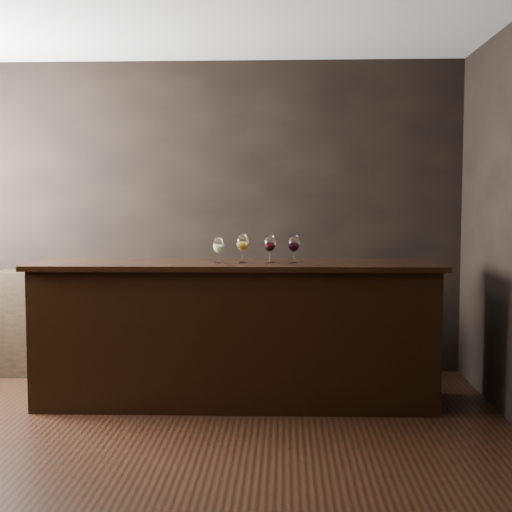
{
  "coord_description": "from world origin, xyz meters",
  "views": [
    {
      "loc": [
        0.92,
        -4.2,
        1.55
      ],
      "look_at": [
        0.7,
        1.14,
        1.13
      ],
      "focal_mm": 50.0,
      "sensor_mm": 36.0,
      "label": 1
    }
  ],
  "objects_px": {
    "glass_red_a": "(270,244)",
    "bar_counter": "(235,336)",
    "glass_amber": "(242,243)",
    "glass_red_b": "(294,244)",
    "glass_white": "(218,246)",
    "back_bar_shelf": "(139,323)"
  },
  "relations": [
    {
      "from": "back_bar_shelf",
      "to": "glass_red_b",
      "type": "bearing_deg",
      "value": -33.05
    },
    {
      "from": "back_bar_shelf",
      "to": "glass_amber",
      "type": "bearing_deg",
      "value": -42.23
    },
    {
      "from": "glass_amber",
      "to": "glass_red_b",
      "type": "xyz_separation_m",
      "value": [
        0.39,
        -0.0,
        -0.01
      ]
    },
    {
      "from": "bar_counter",
      "to": "glass_red_b",
      "type": "xyz_separation_m",
      "value": [
        0.44,
        0.0,
        0.7
      ]
    },
    {
      "from": "back_bar_shelf",
      "to": "glass_white",
      "type": "xyz_separation_m",
      "value": [
        0.79,
        -0.91,
        0.75
      ]
    },
    {
      "from": "glass_red_a",
      "to": "glass_amber",
      "type": "bearing_deg",
      "value": 178.05
    },
    {
      "from": "glass_amber",
      "to": "glass_red_b",
      "type": "bearing_deg",
      "value": -0.31
    },
    {
      "from": "bar_counter",
      "to": "glass_red_a",
      "type": "relative_size",
      "value": 14.26
    },
    {
      "from": "glass_amber",
      "to": "glass_red_a",
      "type": "distance_m",
      "value": 0.21
    },
    {
      "from": "glass_red_a",
      "to": "glass_red_b",
      "type": "xyz_separation_m",
      "value": [
        0.18,
        0.0,
        0.0
      ]
    },
    {
      "from": "bar_counter",
      "to": "glass_amber",
      "type": "bearing_deg",
      "value": 2.64
    },
    {
      "from": "bar_counter",
      "to": "glass_red_b",
      "type": "bearing_deg",
      "value": -0.49
    },
    {
      "from": "glass_white",
      "to": "glass_red_a",
      "type": "height_order",
      "value": "glass_red_a"
    },
    {
      "from": "glass_white",
      "to": "glass_red_a",
      "type": "distance_m",
      "value": 0.39
    },
    {
      "from": "back_bar_shelf",
      "to": "glass_red_a",
      "type": "height_order",
      "value": "glass_red_a"
    },
    {
      "from": "glass_amber",
      "to": "glass_red_a",
      "type": "xyz_separation_m",
      "value": [
        0.21,
        -0.01,
        -0.01
      ]
    },
    {
      "from": "back_bar_shelf",
      "to": "glass_amber",
      "type": "distance_m",
      "value": 1.52
    },
    {
      "from": "glass_white",
      "to": "glass_red_a",
      "type": "relative_size",
      "value": 0.91
    },
    {
      "from": "bar_counter",
      "to": "glass_red_b",
      "type": "relative_size",
      "value": 14.21
    },
    {
      "from": "glass_red_a",
      "to": "bar_counter",
      "type": "bearing_deg",
      "value": 179.15
    },
    {
      "from": "back_bar_shelf",
      "to": "glass_red_a",
      "type": "relative_size",
      "value": 12.24
    },
    {
      "from": "back_bar_shelf",
      "to": "glass_red_b",
      "type": "distance_m",
      "value": 1.8
    }
  ]
}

